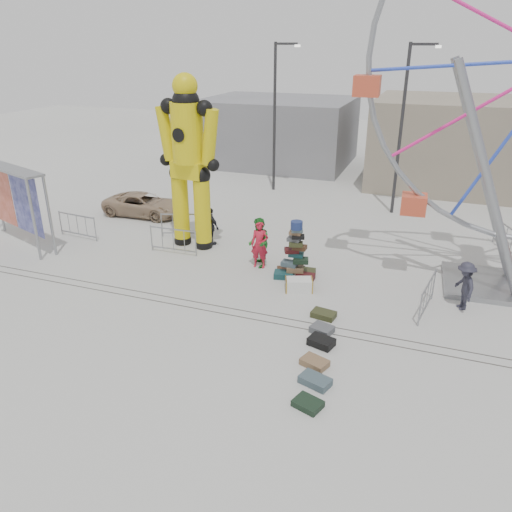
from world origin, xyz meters
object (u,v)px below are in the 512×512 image
(barricade_wheel_back, at_px, (506,238))
(suitcase_tower, at_px, (295,261))
(pedestrian_red, at_px, (260,244))
(pedestrian_grey, at_px, (464,286))
(lamp_post_left, at_px, (276,111))
(steamer_trunk, at_px, (299,285))
(parked_suv, at_px, (143,204))
(lamp_post_right, at_px, (404,122))
(barricade_dummy_b, at_px, (184,225))
(barricade_dummy_c, at_px, (173,241))
(pedestrian_green, at_px, (259,243))
(barricade_dummy_a, at_px, (78,226))
(crash_test_dummy, at_px, (189,157))
(banner_scaffold, at_px, (10,187))
(pedestrian_black, at_px, (211,227))
(barricade_wheel_front, at_px, (427,297))

(barricade_wheel_back, bearing_deg, suitcase_tower, -74.60)
(pedestrian_red, bearing_deg, pedestrian_grey, -12.59)
(lamp_post_left, distance_m, steamer_trunk, 13.61)
(suitcase_tower, distance_m, pedestrian_grey, 5.77)
(lamp_post_left, bearing_deg, suitcase_tower, -68.31)
(suitcase_tower, height_order, parked_suv, suitcase_tower)
(lamp_post_right, distance_m, barricade_dummy_b, 11.43)
(barricade_dummy_c, distance_m, barricade_wheel_back, 13.68)
(lamp_post_left, height_order, barricade_dummy_c, lamp_post_left)
(lamp_post_left, relative_size, barricade_dummy_b, 4.00)
(barricade_wheel_back, relative_size, parked_suv, 0.50)
(barricade_wheel_back, xyz_separation_m, pedestrian_green, (-9.04, -4.93, 0.41))
(barricade_wheel_back, distance_m, parked_suv, 16.57)
(suitcase_tower, bearing_deg, lamp_post_right, 64.89)
(barricade_dummy_a, relative_size, barricade_dummy_c, 1.00)
(pedestrian_red, bearing_deg, barricade_dummy_b, 149.71)
(crash_test_dummy, relative_size, pedestrian_green, 3.72)
(crash_test_dummy, height_order, barricade_dummy_c, crash_test_dummy)
(banner_scaffold, height_order, pedestrian_black, banner_scaffold)
(pedestrian_green, relative_size, pedestrian_black, 1.18)
(barricade_dummy_c, xyz_separation_m, parked_suv, (-3.78, 3.82, 0.00))
(lamp_post_right, bearing_deg, crash_test_dummy, -135.34)
(barricade_dummy_c, height_order, pedestrian_green, pedestrian_green)
(lamp_post_right, xyz_separation_m, barricade_wheel_front, (2.03, -10.04, -3.93))
(suitcase_tower, bearing_deg, barricade_dummy_b, 149.79)
(barricade_wheel_back, bearing_deg, pedestrian_black, -93.43)
(lamp_post_right, relative_size, suitcase_tower, 3.67)
(suitcase_tower, bearing_deg, lamp_post_left, 103.00)
(barricade_dummy_b, height_order, parked_suv, parked_suv)
(crash_test_dummy, distance_m, barricade_wheel_back, 13.39)
(lamp_post_right, distance_m, barricade_wheel_back, 7.19)
(pedestrian_red, bearing_deg, parked_suv, 146.65)
(lamp_post_left, relative_size, suitcase_tower, 3.67)
(crash_test_dummy, xyz_separation_m, pedestrian_red, (3.41, -1.11, -2.86))
(lamp_post_right, xyz_separation_m, parked_suv, (-11.71, -4.71, -3.93))
(banner_scaffold, xyz_separation_m, barricade_wheel_front, (16.60, -0.14, -1.98))
(lamp_post_left, bearing_deg, pedestrian_red, -74.99)
(lamp_post_left, height_order, barricade_dummy_b, lamp_post_left)
(barricade_dummy_a, height_order, pedestrian_black, pedestrian_black)
(suitcase_tower, bearing_deg, banner_scaffold, 175.83)
(lamp_post_left, distance_m, pedestrian_grey, 15.67)
(lamp_post_left, xyz_separation_m, steamer_trunk, (4.80, -12.00, -4.26))
(pedestrian_grey, bearing_deg, lamp_post_right, 176.48)
(banner_scaffold, distance_m, barricade_dummy_b, 7.24)
(banner_scaffold, bearing_deg, pedestrian_green, 27.12)
(suitcase_tower, distance_m, barricade_dummy_c, 5.30)
(barricade_wheel_back, bearing_deg, pedestrian_red, -81.26)
(crash_test_dummy, distance_m, barricade_dummy_a, 6.17)
(barricade_wheel_back, bearing_deg, crash_test_dummy, -92.90)
(barricade_dummy_b, distance_m, pedestrian_grey, 11.81)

